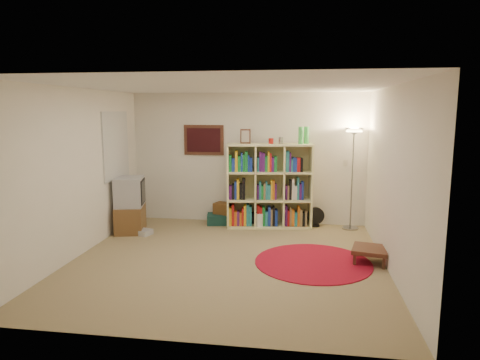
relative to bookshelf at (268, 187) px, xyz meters
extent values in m
cube|color=#917C55|center=(-0.43, -1.94, -0.77)|extent=(4.50, 4.50, 0.02)
cube|color=white|center=(-0.43, -1.94, 1.75)|extent=(4.50, 4.50, 0.02)
cube|color=white|center=(-0.43, 0.32, 0.49)|extent=(4.50, 0.02, 2.50)
cube|color=white|center=(-0.43, -4.20, 0.49)|extent=(4.50, 0.02, 2.50)
cube|color=white|center=(-2.69, -1.94, 0.49)|extent=(0.02, 4.50, 2.50)
cube|color=white|center=(1.83, -1.94, 0.49)|extent=(0.02, 4.50, 2.50)
cube|color=#422117|center=(-1.28, 0.29, 0.84)|extent=(0.78, 0.04, 0.58)
cube|color=#400C12|center=(-1.28, 0.27, 0.84)|extent=(0.66, 0.01, 0.46)
cube|color=white|center=(-2.67, -0.64, 0.79)|extent=(0.03, 1.00, 1.20)
cube|color=beige|center=(1.42, 0.29, 0.44)|extent=(0.08, 0.01, 0.12)
cube|color=#FFF9AA|center=(0.02, -0.01, -0.74)|extent=(1.61, 0.64, 0.03)
cube|color=#FFF9AA|center=(0.02, -0.01, 0.79)|extent=(1.61, 0.64, 0.03)
cube|color=#FFF9AA|center=(-0.74, -0.10, 0.02)|extent=(0.09, 0.45, 1.56)
cube|color=#FFF9AA|center=(0.78, 0.09, 0.02)|extent=(0.09, 0.45, 1.56)
cube|color=#FFF9AA|center=(0.00, 0.20, 0.02)|extent=(1.55, 0.22, 1.56)
cube|color=#FFF9AA|center=(-0.23, -0.04, 0.02)|extent=(0.09, 0.43, 1.50)
cube|color=#FFF9AA|center=(0.28, 0.03, 0.02)|extent=(0.09, 0.43, 1.50)
cube|color=#FFF9AA|center=(0.02, -0.01, -0.24)|extent=(1.54, 0.61, 0.03)
cube|color=#FFF9AA|center=(0.02, -0.01, 0.29)|extent=(1.54, 0.61, 0.03)
cube|color=yellow|center=(-0.69, -0.14, -0.55)|extent=(0.07, 0.18, 0.34)
cube|color=red|center=(-0.64, -0.13, -0.52)|extent=(0.07, 0.18, 0.40)
cube|color=orange|center=(-0.59, -0.13, -0.58)|extent=(0.07, 0.18, 0.27)
cube|color=#541C70|center=(-0.54, -0.12, -0.58)|extent=(0.06, 0.18, 0.27)
cube|color=orange|center=(-0.50, -0.12, -0.59)|extent=(0.06, 0.18, 0.25)
cube|color=red|center=(-0.46, -0.11, -0.55)|extent=(0.06, 0.18, 0.33)
cube|color=yellow|center=(-0.42, -0.11, -0.52)|extent=(0.06, 0.18, 0.39)
cube|color=teal|center=(-0.37, -0.10, -0.52)|extent=(0.07, 0.18, 0.40)
cube|color=teal|center=(-0.32, -0.09, -0.54)|extent=(0.07, 0.18, 0.37)
cube|color=#541C70|center=(-0.69, -0.14, -0.09)|extent=(0.07, 0.18, 0.25)
cube|color=black|center=(-0.64, -0.13, -0.08)|extent=(0.07, 0.18, 0.28)
cube|color=#1C38A8|center=(-0.59, -0.13, -0.05)|extent=(0.06, 0.18, 0.33)
cube|color=yellow|center=(-0.55, -0.12, -0.03)|extent=(0.07, 0.18, 0.37)
cube|color=black|center=(-0.50, -0.12, -0.07)|extent=(0.07, 0.18, 0.29)
cube|color=black|center=(-0.44, -0.11, -0.02)|extent=(0.07, 0.18, 0.39)
cube|color=#1C8C38|center=(-0.69, -0.14, 0.45)|extent=(0.07, 0.18, 0.31)
cube|color=#1C38A8|center=(-0.63, -0.13, 0.42)|extent=(0.08, 0.18, 0.26)
cube|color=yellow|center=(-0.58, -0.13, 0.49)|extent=(0.07, 0.18, 0.39)
cube|color=#1C8C38|center=(-0.52, -0.12, 0.44)|extent=(0.07, 0.18, 0.30)
cube|color=#1C38A8|center=(-0.48, -0.11, 0.47)|extent=(0.05, 0.18, 0.35)
cube|color=#1C8C38|center=(-0.44, -0.11, 0.45)|extent=(0.05, 0.18, 0.32)
cube|color=#1C8C38|center=(-0.40, -0.10, 0.48)|extent=(0.07, 0.18, 0.38)
cube|color=#1C38A8|center=(-0.35, -0.10, 0.45)|extent=(0.05, 0.18, 0.31)
cube|color=#1C38A8|center=(-0.31, -0.09, 0.42)|extent=(0.07, 0.18, 0.26)
cube|color=red|center=(-0.17, -0.08, -0.53)|extent=(0.07, 0.18, 0.38)
cube|color=red|center=(-0.12, -0.07, -0.54)|extent=(0.07, 0.18, 0.35)
cube|color=#1C8C38|center=(-0.07, -0.06, -0.54)|extent=(0.07, 0.18, 0.36)
cube|color=teal|center=(-0.02, -0.06, -0.58)|extent=(0.07, 0.18, 0.27)
cube|color=#1C38A8|center=(0.03, -0.05, -0.54)|extent=(0.07, 0.18, 0.36)
cube|color=#9A7E54|center=(0.07, -0.05, -0.56)|extent=(0.05, 0.18, 0.32)
cube|color=black|center=(0.11, -0.04, -0.54)|extent=(0.06, 0.18, 0.36)
cube|color=#1C38A8|center=(0.16, -0.03, -0.57)|extent=(0.07, 0.18, 0.30)
cube|color=#541C70|center=(-0.18, -0.08, -0.08)|extent=(0.05, 0.18, 0.27)
cube|color=teal|center=(-0.14, -0.07, -0.05)|extent=(0.06, 0.18, 0.33)
cube|color=#1C8C38|center=(-0.10, -0.07, -0.09)|extent=(0.06, 0.18, 0.25)
cube|color=#9A7E54|center=(-0.06, -0.06, -0.07)|extent=(0.05, 0.18, 0.30)
cube|color=teal|center=(-0.03, -0.06, -0.05)|extent=(0.05, 0.18, 0.33)
cube|color=teal|center=(0.02, -0.05, -0.08)|extent=(0.08, 0.18, 0.27)
cube|color=yellow|center=(0.07, -0.05, -0.04)|extent=(0.05, 0.18, 0.35)
cube|color=orange|center=(0.11, -0.04, -0.04)|extent=(0.06, 0.18, 0.35)
cube|color=#541C70|center=(0.14, -0.04, -0.07)|extent=(0.05, 0.18, 0.28)
cube|color=teal|center=(-0.18, -0.08, 0.43)|extent=(0.05, 0.18, 0.27)
cube|color=#541C70|center=(-0.14, -0.07, 0.48)|extent=(0.07, 0.18, 0.37)
cube|color=#541C70|center=(-0.09, -0.07, 0.47)|extent=(0.07, 0.18, 0.35)
cube|color=#1C8C38|center=(-0.03, -0.06, 0.44)|extent=(0.07, 0.18, 0.29)
cube|color=yellow|center=(0.01, -0.05, 0.48)|extent=(0.05, 0.18, 0.38)
cube|color=red|center=(0.04, -0.05, 0.46)|extent=(0.06, 0.18, 0.34)
cube|color=#541C70|center=(0.08, -0.04, 0.43)|extent=(0.06, 0.18, 0.27)
cube|color=#1C8C38|center=(0.13, -0.04, 0.44)|extent=(0.07, 0.18, 0.29)
cube|color=#541C70|center=(0.34, -0.01, -0.53)|extent=(0.06, 0.18, 0.38)
cube|color=red|center=(0.38, -0.01, -0.57)|extent=(0.06, 0.18, 0.30)
cube|color=#9A7E54|center=(0.42, 0.00, -0.55)|extent=(0.05, 0.18, 0.34)
cube|color=orange|center=(0.47, 0.00, -0.57)|extent=(0.07, 0.18, 0.30)
cube|color=teal|center=(0.52, 0.01, -0.59)|extent=(0.07, 0.18, 0.26)
cube|color=orange|center=(0.57, 0.02, -0.53)|extent=(0.06, 0.18, 0.37)
cube|color=#9A7E54|center=(0.62, 0.02, -0.56)|extent=(0.06, 0.18, 0.31)
cube|color=black|center=(0.66, 0.03, -0.59)|extent=(0.06, 0.18, 0.25)
cube|color=#9A7E54|center=(0.70, 0.03, -0.57)|extent=(0.06, 0.18, 0.29)
cube|color=#541C70|center=(0.34, -0.01, -0.09)|extent=(0.05, 0.18, 0.26)
cube|color=#9A7E54|center=(0.37, -0.01, -0.08)|extent=(0.05, 0.18, 0.26)
cube|color=black|center=(0.41, 0.00, -0.03)|extent=(0.06, 0.18, 0.36)
cube|color=white|center=(0.46, 0.00, -0.02)|extent=(0.06, 0.18, 0.38)
cube|color=white|center=(0.50, 0.01, -0.09)|extent=(0.07, 0.18, 0.26)
cube|color=teal|center=(0.55, 0.01, -0.01)|extent=(0.06, 0.18, 0.40)
cube|color=#541C70|center=(0.59, 0.02, -0.07)|extent=(0.06, 0.18, 0.29)
cube|color=#1C38A8|center=(0.63, 0.02, -0.05)|extent=(0.06, 0.18, 0.33)
cube|color=teal|center=(0.35, -0.01, 0.49)|extent=(0.08, 0.18, 0.39)
cube|color=#541C70|center=(0.40, -0.01, 0.47)|extent=(0.05, 0.18, 0.36)
cube|color=teal|center=(0.43, 0.00, 0.42)|extent=(0.05, 0.18, 0.25)
cube|color=#1C38A8|center=(0.46, 0.00, 0.43)|extent=(0.05, 0.18, 0.27)
cube|color=#1C38A8|center=(0.50, 0.01, 0.42)|extent=(0.05, 0.18, 0.26)
cube|color=red|center=(0.55, 0.01, 0.42)|extent=(0.08, 0.18, 0.26)
cube|color=black|center=(0.60, 0.02, 0.42)|extent=(0.06, 0.18, 0.26)
cube|color=#422117|center=(-0.42, -0.04, 0.94)|extent=(0.19, 0.05, 0.27)
cube|color=#A89A8C|center=(-0.42, -0.06, 0.94)|extent=(0.15, 0.03, 0.21)
cylinder|color=#B61610|center=(0.05, 0.00, 0.86)|extent=(0.10, 0.10, 0.10)
cylinder|color=gray|center=(0.22, 0.02, 0.87)|extent=(0.09, 0.09, 0.12)
cylinder|color=#4DC95D|center=(0.58, 0.02, 0.96)|extent=(0.10, 0.10, 0.31)
cylinder|color=#4DC95D|center=(0.68, 0.11, 0.96)|extent=(0.10, 0.10, 0.31)
cylinder|color=gray|center=(1.52, 0.05, -0.74)|extent=(0.38, 0.38, 0.03)
cylinder|color=gray|center=(1.52, 0.05, 0.14)|extent=(0.03, 0.03, 1.73)
cone|color=gray|center=(1.52, 0.05, 1.04)|extent=(0.46, 0.46, 0.14)
cylinder|color=#FFD88C|center=(1.52, 0.05, 1.04)|extent=(0.37, 0.37, 0.02)
cylinder|color=black|center=(0.89, 0.15, -0.74)|extent=(0.20, 0.20, 0.03)
cylinder|color=black|center=(0.89, 0.15, -0.66)|extent=(0.04, 0.04, 0.13)
cylinder|color=black|center=(0.89, 0.13, -0.55)|extent=(0.33, 0.13, 0.32)
cube|color=brown|center=(-2.43, -0.68, -0.52)|extent=(0.62, 0.77, 0.47)
cube|color=#B1B0B5|center=(-2.43, -0.68, -0.03)|extent=(0.59, 0.66, 0.52)
cube|color=black|center=(-2.20, -0.63, -0.03)|extent=(0.13, 0.48, 0.43)
cube|color=black|center=(-2.19, -0.63, -0.03)|extent=(0.11, 0.43, 0.38)
cube|color=#B1B0B5|center=(-2.13, -0.86, -0.71)|extent=(0.34, 0.31, 0.09)
cube|color=#143731|center=(-0.88, 0.07, -0.66)|extent=(0.64, 0.47, 0.19)
cube|color=#5B3516|center=(-0.85, 0.12, -0.46)|extent=(0.43, 0.37, 0.21)
cube|color=black|center=(-0.39, 0.15, -0.64)|extent=(0.36, 0.31, 0.24)
cylinder|color=white|center=(-0.14, -0.14, -0.62)|extent=(0.13, 0.13, 0.28)
cylinder|color=maroon|center=(0.81, -1.86, -0.75)|extent=(1.67, 1.67, 0.01)
cube|color=#422117|center=(1.62, -1.73, -0.56)|extent=(0.58, 0.58, 0.06)
cube|color=#422117|center=(1.39, -1.88, -0.67)|extent=(0.05, 0.05, 0.18)
cube|color=#422117|center=(1.77, -1.96, -0.67)|extent=(0.05, 0.05, 0.18)
cube|color=#422117|center=(1.47, -1.49, -0.67)|extent=(0.05, 0.05, 0.18)
cube|color=#422117|center=(1.85, -1.58, -0.67)|extent=(0.05, 0.05, 0.18)
camera|label=1|loc=(0.62, -7.82, 1.42)|focal=32.00mm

